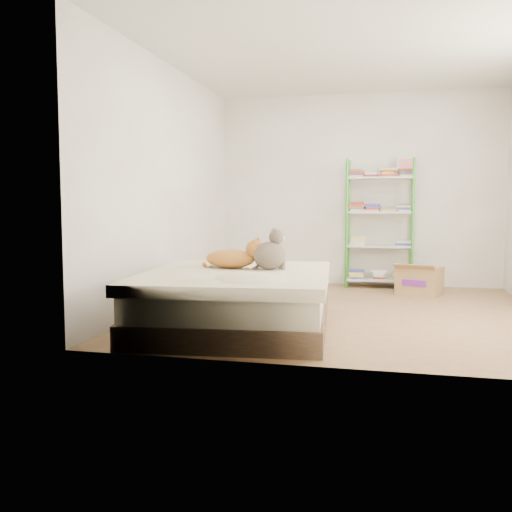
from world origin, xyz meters
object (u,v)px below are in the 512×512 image
(orange_cat, at_px, (230,256))
(shelf_unit, at_px, (380,222))
(grey_cat, at_px, (270,249))
(cardboard_box, at_px, (419,281))
(white_bin, at_px, (245,270))
(bed, at_px, (237,300))

(orange_cat, distance_m, shelf_unit, 3.00)
(grey_cat, relative_size, shelf_unit, 0.21)
(grey_cat, bearing_deg, shelf_unit, -46.16)
(orange_cat, relative_size, grey_cat, 1.51)
(cardboard_box, bearing_deg, orange_cat, -109.45)
(shelf_unit, distance_m, white_bin, 1.97)
(bed, relative_size, shelf_unit, 1.22)
(bed, relative_size, grey_cat, 5.82)
(grey_cat, distance_m, shelf_unit, 2.87)
(bed, xyz_separation_m, shelf_unit, (1.16, 2.93, 0.62))
(cardboard_box, bearing_deg, shelf_unit, 152.29)
(orange_cat, bearing_deg, cardboard_box, 53.92)
(grey_cat, bearing_deg, white_bin, -8.36)
(bed, distance_m, cardboard_box, 2.90)
(bed, distance_m, white_bin, 2.98)
(white_bin, bearing_deg, shelf_unit, 0.96)
(orange_cat, height_order, cardboard_box, orange_cat)
(shelf_unit, bearing_deg, cardboard_box, -48.04)
(grey_cat, distance_m, cardboard_box, 2.63)
(grey_cat, xyz_separation_m, white_bin, (-0.94, 2.68, -0.51))
(cardboard_box, bearing_deg, grey_cat, -102.78)
(bed, height_order, shelf_unit, shelf_unit)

